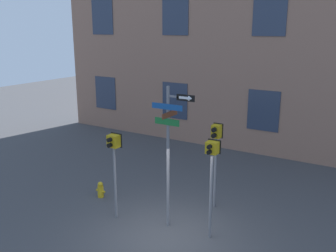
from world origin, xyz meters
TOP-DOWN VIEW (x-y plane):
  - ground_plane at (0.00, 0.00)m, footprint 60.00×60.00m
  - building_facade at (0.00, 8.92)m, footprint 24.00×0.64m
  - street_sign_pole at (-0.25, 0.56)m, footprint 1.35×0.81m
  - pedestrian_signal_left at (-2.00, 0.15)m, footprint 0.41×0.40m
  - pedestrian_signal_right at (1.06, 0.65)m, footprint 0.38×0.40m
  - pedestrian_signal_across at (0.35, 2.48)m, footprint 0.34×0.40m
  - fire_hydrant at (-3.44, 1.04)m, footprint 0.38×0.22m

SIDE VIEW (x-z plane):
  - ground_plane at x=0.00m, z-range 0.00..0.00m
  - fire_hydrant at x=-3.44m, z-range -0.01..0.57m
  - pedestrian_signal_left at x=-2.00m, z-range 0.81..3.60m
  - pedestrian_signal_across at x=0.35m, z-range 0.81..3.72m
  - pedestrian_signal_right at x=1.06m, z-range 0.80..3.73m
  - street_sign_pole at x=-0.25m, z-range 0.46..4.79m
  - building_facade at x=0.00m, z-range 0.00..13.04m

